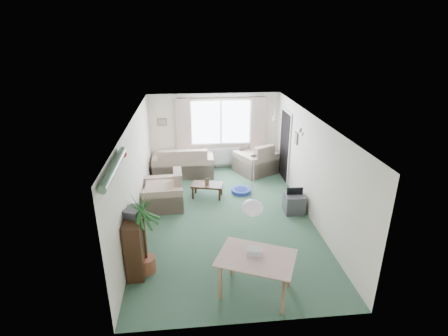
{
  "coord_description": "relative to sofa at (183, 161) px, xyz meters",
  "views": [
    {
      "loc": [
        -0.77,
        -7.27,
        4.22
      ],
      "look_at": [
        0.0,
        0.3,
        1.15
      ],
      "focal_mm": 28.0,
      "sensor_mm": 36.0,
      "label": 1
    }
  ],
  "objects": [
    {
      "name": "hifi_box",
      "position": [
        -0.82,
        -4.43,
        0.72
      ],
      "size": [
        0.4,
        0.43,
        0.14
      ],
      "primitive_type": "cube",
      "rotation": [
        0.0,
        0.0,
        -0.4
      ],
      "color": "#3D3E43",
      "rests_on": "bookshelf"
    },
    {
      "name": "doorway",
      "position": [
        2.99,
        -0.55,
        0.55
      ],
      "size": [
        0.03,
        0.95,
        2.0
      ],
      "primitive_type": "cube",
      "color": "black"
    },
    {
      "name": "armchair_corner",
      "position": [
        2.23,
        -0.02,
        0.02
      ],
      "size": [
        1.42,
        1.39,
        0.96
      ],
      "primitive_type": "cube",
      "rotation": [
        0.0,
        0.0,
        3.62
      ],
      "color": "beige",
      "rests_on": "ground"
    },
    {
      "name": "bookshelf",
      "position": [
        -0.84,
        -4.47,
        0.1
      ],
      "size": [
        0.33,
        0.91,
        1.1
      ],
      "primitive_type": "cube",
      "rotation": [
        0.0,
        0.0,
        0.04
      ],
      "color": "black",
      "rests_on": "ground"
    },
    {
      "name": "gift_box",
      "position": [
        1.22,
        -5.26,
        0.32
      ],
      "size": [
        0.28,
        0.22,
        0.12
      ],
      "primitive_type": "cube",
      "rotation": [
        0.0,
        0.0,
        -0.16
      ],
      "color": "silver",
      "rests_on": "dining_table"
    },
    {
      "name": "tv_cube",
      "position": [
        2.7,
        -2.64,
        -0.22
      ],
      "size": [
        0.48,
        0.53,
        0.47
      ],
      "primitive_type": "cube",
      "rotation": [
        0.0,
        0.0,
        -0.03
      ],
      "color": "#353539",
      "rests_on": "ground"
    },
    {
      "name": "curtain_left",
      "position": [
        0.05,
        0.38,
        0.82
      ],
      "size": [
        0.45,
        0.08,
        2.0
      ],
      "primitive_type": "cube",
      "color": "beige"
    },
    {
      "name": "bauble_cluster_a",
      "position": [
        2.3,
        -1.85,
        1.77
      ],
      "size": [
        0.2,
        0.2,
        0.2
      ],
      "primitive_type": "sphere",
      "color": "silver"
    },
    {
      "name": "houseplant",
      "position": [
        -0.65,
        -4.59,
        0.35
      ],
      "size": [
        0.81,
        0.81,
        1.6
      ],
      "primitive_type": "cylinder",
      "rotation": [
        0.0,
        0.0,
        -0.19
      ],
      "color": "#1F5A25",
      "rests_on": "ground"
    },
    {
      "name": "sofa",
      "position": [
        0.0,
        0.0,
        0.0
      ],
      "size": [
        1.83,
        0.98,
        0.91
      ],
      "primitive_type": "cube",
      "rotation": [
        0.0,
        0.0,
        3.13
      ],
      "color": "#C3BE93",
      "rests_on": "ground"
    },
    {
      "name": "ground",
      "position": [
        1.0,
        -2.75,
        -0.45
      ],
      "size": [
        6.5,
        6.5,
        0.0
      ],
      "primitive_type": "plane",
      "color": "#31533E"
    },
    {
      "name": "wall_picture_back",
      "position": [
        -0.6,
        0.48,
        1.1
      ],
      "size": [
        0.28,
        0.03,
        0.22
      ],
      "primitive_type": "cube",
      "color": "brown"
    },
    {
      "name": "curtain_right",
      "position": [
        2.35,
        0.38,
        0.82
      ],
      "size": [
        0.45,
        0.08,
        2.0
      ],
      "primitive_type": "cube",
      "color": "beige"
    },
    {
      "name": "bauble_cluster_b",
      "position": [
        2.6,
        -3.05,
        1.77
      ],
      "size": [
        0.2,
        0.2,
        0.2
      ],
      "primitive_type": "sphere",
      "color": "silver"
    },
    {
      "name": "dining_table",
      "position": [
        1.24,
        -5.35,
        -0.1
      ],
      "size": [
        1.35,
        1.16,
        0.71
      ],
      "primitive_type": "cube",
      "rotation": [
        0.0,
        0.0,
        -0.42
      ],
      "color": "#977552",
      "rests_on": "ground"
    },
    {
      "name": "photo_frame",
      "position": [
        0.64,
        -1.59,
        -0.01
      ],
      "size": [
        0.12,
        0.07,
        0.16
      ],
      "primitive_type": "cube",
      "rotation": [
        0.0,
        0.0,
        0.42
      ],
      "color": "brown",
      "rests_on": "coffee_table"
    },
    {
      "name": "curtain_rod",
      "position": [
        1.2,
        0.4,
        1.82
      ],
      "size": [
        2.6,
        0.03,
        0.03
      ],
      "primitive_type": "cube",
      "color": "black"
    },
    {
      "name": "coffee_table",
      "position": [
        0.64,
        -1.61,
        -0.27
      ],
      "size": [
        0.9,
        0.63,
        0.37
      ],
      "primitive_type": "cube",
      "rotation": [
        0.0,
        0.0,
        -0.24
      ],
      "color": "black",
      "rests_on": "ground"
    },
    {
      "name": "radiator",
      "position": [
        1.2,
        0.44,
        -0.05
      ],
      "size": [
        1.2,
        0.1,
        0.55
      ],
      "primitive_type": "cube",
      "color": "white"
    },
    {
      "name": "pendant_lamp",
      "position": [
        1.2,
        -5.05,
        1.03
      ],
      "size": [
        0.36,
        0.36,
        0.36
      ],
      "primitive_type": "sphere",
      "color": "white"
    },
    {
      "name": "window",
      "position": [
        1.2,
        0.48,
        1.05
      ],
      "size": [
        1.8,
        0.03,
        1.3
      ],
      "primitive_type": "cube",
      "color": "white"
    },
    {
      "name": "pet_bed",
      "position": [
        1.57,
        -1.46,
        -0.4
      ],
      "size": [
        0.67,
        0.67,
        0.1
      ],
      "primitive_type": "cylinder",
      "rotation": [
        0.0,
        0.0,
        -0.35
      ],
      "color": "navy",
      "rests_on": "ground"
    },
    {
      "name": "tinsel_garland",
      "position": [
        -0.92,
        -5.05,
        1.83
      ],
      "size": [
        1.6,
        1.6,
        0.12
      ],
      "primitive_type": "cylinder",
      "color": "#196626"
    },
    {
      "name": "wall_picture_right",
      "position": [
        2.98,
        -1.55,
        1.1
      ],
      "size": [
        0.03,
        0.24,
        0.3
      ],
      "primitive_type": "cube",
      "color": "brown"
    },
    {
      "name": "armchair_left",
      "position": [
        -0.5,
        -2.0,
        0.01
      ],
      "size": [
        1.03,
        1.08,
        0.92
      ],
      "primitive_type": "cube",
      "rotation": [
        0.0,
        0.0,
        -1.52
      ],
      "color": "tan",
      "rests_on": "ground"
    }
  ]
}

